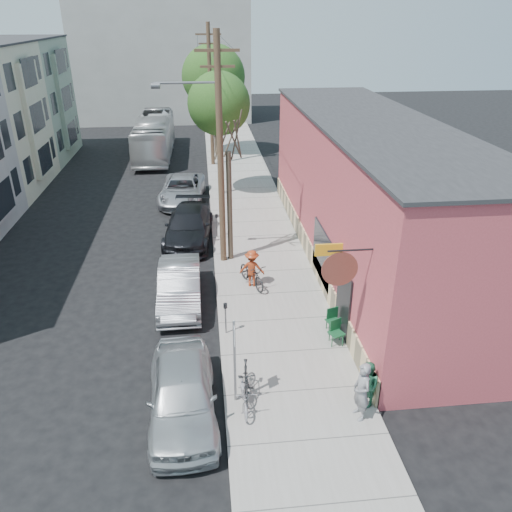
{
  "coord_description": "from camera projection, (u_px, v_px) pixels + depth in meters",
  "views": [
    {
      "loc": [
        1.72,
        -15.84,
        10.66
      ],
      "look_at": [
        3.72,
        2.83,
        1.5
      ],
      "focal_mm": 35.0,
      "sensor_mm": 36.0,
      "label": 1
    }
  ],
  "objects": [
    {
      "name": "patio_chair_a",
      "position": [
        333.0,
        321.0,
        18.12
      ],
      "size": [
        0.63,
        0.63,
        0.88
      ],
      "primitive_type": null,
      "rotation": [
        0.0,
        0.0,
        0.31
      ],
      "color": "#144827",
      "rests_on": "sidewalk"
    },
    {
      "name": "car_2",
      "position": [
        189.0,
        226.0,
        25.66
      ],
      "size": [
        2.75,
        5.74,
        1.61
      ],
      "primitive_type": "imported",
      "rotation": [
        0.0,
        0.0,
        -0.09
      ],
      "color": "black",
      "rests_on": "ground"
    },
    {
      "name": "sign_post",
      "position": [
        235.0,
        354.0,
        14.33
      ],
      "size": [
        0.07,
        0.45,
        2.8
      ],
      "color": "slate",
      "rests_on": "sidewalk"
    },
    {
      "name": "tree_leafy_far",
      "position": [
        214.0,
        77.0,
        38.97
      ],
      "size": [
        4.95,
        4.95,
        8.52
      ],
      "color": "#44392C",
      "rests_on": "sidewalk"
    },
    {
      "name": "parking_meter_far",
      "position": [
        217.0,
        222.0,
        25.7
      ],
      "size": [
        0.14,
        0.14,
        1.24
      ],
      "color": "slate",
      "rests_on": "sidewalk"
    },
    {
      "name": "parking_meter_near",
      "position": [
        226.0,
        313.0,
        17.86
      ],
      "size": [
        0.14,
        0.14,
        1.24
      ],
      "color": "slate",
      "rests_on": "sidewalk"
    },
    {
      "name": "cyclist",
      "position": [
        252.0,
        268.0,
        21.06
      ],
      "size": [
        1.15,
        0.8,
        1.63
      ],
      "primitive_type": "imported",
      "rotation": [
        0.0,
        0.0,
        2.95
      ],
      "color": "#983316",
      "rests_on": "sidewalk"
    },
    {
      "name": "cyclist_bike",
      "position": [
        252.0,
        274.0,
        21.18
      ],
      "size": [
        1.43,
        2.17,
        1.08
      ],
      "primitive_type": "imported",
      "rotation": [
        0.0,
        0.0,
        0.38
      ],
      "color": "black",
      "rests_on": "sidewalk"
    },
    {
      "name": "car_0",
      "position": [
        182.0,
        393.0,
        14.34
      ],
      "size": [
        2.14,
        4.88,
        1.63
      ],
      "primitive_type": "imported",
      "rotation": [
        0.0,
        0.0,
        0.05
      ],
      "color": "#AEB2B6",
      "rests_on": "ground"
    },
    {
      "name": "utility_pole_far",
      "position": [
        210.0,
        94.0,
        36.37
      ],
      "size": [
        1.8,
        0.28,
        10.0
      ],
      "color": "#503A28",
      "rests_on": "sidewalk"
    },
    {
      "name": "tree_bare",
      "position": [
        230.0,
        207.0,
        22.66
      ],
      "size": [
        0.24,
        0.24,
        5.14
      ],
      "color": "#44392C",
      "rests_on": "sidewalk"
    },
    {
      "name": "patron_green",
      "position": [
        368.0,
        384.0,
        14.58
      ],
      "size": [
        0.58,
        0.74,
        1.48
      ],
      "primitive_type": "imported",
      "rotation": [
        0.0,
        0.0,
        -1.54
      ],
      "color": "#2C704E",
      "rests_on": "sidewalk"
    },
    {
      "name": "parked_bike_a",
      "position": [
        246.0,
        380.0,
        15.12
      ],
      "size": [
        0.58,
        1.72,
        1.02
      ],
      "primitive_type": "imported",
      "rotation": [
        0.0,
        0.0,
        -0.06
      ],
      "color": "black",
      "rests_on": "sidewalk"
    },
    {
      "name": "cafe_building",
      "position": [
        366.0,
        194.0,
        22.54
      ],
      "size": [
        6.6,
        20.2,
        6.61
      ],
      "color": "#B7444D",
      "rests_on": "ground"
    },
    {
      "name": "bus",
      "position": [
        154.0,
        136.0,
        40.89
      ],
      "size": [
        2.71,
        11.38,
        3.17
      ],
      "primitive_type": "imported",
      "rotation": [
        0.0,
        0.0,
        -0.0
      ],
      "color": "silver",
      "rests_on": "ground"
    },
    {
      "name": "end_cap_building",
      "position": [
        164.0,
        62.0,
        53.38
      ],
      "size": [
        18.0,
        8.0,
        12.0
      ],
      "primitive_type": "cube",
      "color": "#9D9C98",
      "rests_on": "ground"
    },
    {
      "name": "utility_pole_near",
      "position": [
        219.0,
        150.0,
        21.33
      ],
      "size": [
        3.57,
        0.28,
        10.0
      ],
      "color": "#503A28",
      "rests_on": "sidewalk"
    },
    {
      "name": "car_3",
      "position": [
        182.0,
        190.0,
        31.04
      ],
      "size": [
        3.0,
        5.75,
        1.54
      ],
      "primitive_type": "imported",
      "rotation": [
        0.0,
        0.0,
        -0.08
      ],
      "color": "#A2A3AA",
      "rests_on": "ground"
    },
    {
      "name": "patron_grey",
      "position": [
        362.0,
        392.0,
        14.04
      ],
      "size": [
        0.56,
        0.74,
        1.84
      ],
      "primitive_type": "imported",
      "rotation": [
        0.0,
        0.0,
        -1.38
      ],
      "color": "gray",
      "rests_on": "sidewalk"
    },
    {
      "name": "sidewalk",
      "position": [
        250.0,
        216.0,
        28.87
      ],
      "size": [
        4.5,
        58.0,
        0.15
      ],
      "primitive_type": "cube",
      "color": "gray",
      "rests_on": "ground"
    },
    {
      "name": "parked_bike_b",
      "position": [
        244.0,
        396.0,
        14.6
      ],
      "size": [
        0.58,
        1.63,
        0.86
      ],
      "primitive_type": "imported",
      "rotation": [
        0.0,
        0.0,
        0.01
      ],
      "color": "gray",
      "rests_on": "sidewalk"
    },
    {
      "name": "patio_chair_b",
      "position": [
        336.0,
        333.0,
        17.44
      ],
      "size": [
        0.66,
        0.66,
        0.88
      ],
      "primitive_type": null,
      "rotation": [
        0.0,
        0.0,
        0.4
      ],
      "color": "#144827",
      "rests_on": "sidewalk"
    },
    {
      "name": "ground",
      "position": [
        165.0,
        329.0,
        18.67
      ],
      "size": [
        120.0,
        120.0,
        0.0
      ],
      "primitive_type": "plane",
      "color": "black"
    },
    {
      "name": "tree_leafy_mid",
      "position": [
        219.0,
        104.0,
        29.95
      ],
      "size": [
        3.78,
        3.78,
        7.51
      ],
      "color": "#44392C",
      "rests_on": "sidewalk"
    },
    {
      "name": "car_1",
      "position": [
        180.0,
        286.0,
        20.07
      ],
      "size": [
        1.71,
        4.75,
        1.56
      ],
      "primitive_type": "imported",
      "rotation": [
        0.0,
        0.0,
        0.01
      ],
      "color": "#93949A",
      "rests_on": "ground"
    }
  ]
}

